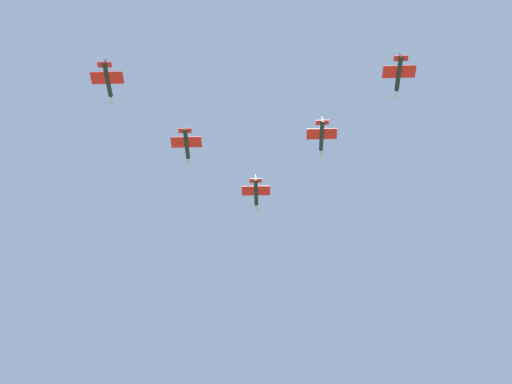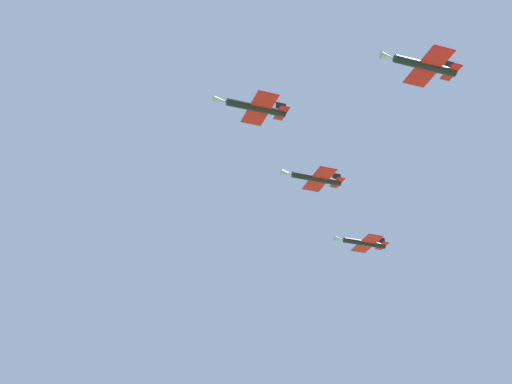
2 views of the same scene
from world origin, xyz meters
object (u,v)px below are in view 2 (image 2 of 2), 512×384
at_px(jet_starboard_outer, 363,243).
at_px(jet_port_inner, 424,65).
at_px(jet_lead, 255,107).
at_px(jet_starboard_inner, 315,178).

bearing_deg(jet_starboard_outer, jet_port_inner, 161.36).
height_order(jet_lead, jet_starboard_inner, jet_starboard_inner).
bearing_deg(jet_starboard_outer, jet_lead, 135.24).
relative_size(jet_port_inner, jet_starboard_inner, 1.00).
bearing_deg(jet_lead, jet_starboard_outer, -44.76).
relative_size(jet_starboard_inner, jet_starboard_outer, 1.00).
bearing_deg(jet_starboard_inner, jet_lead, 135.82).
relative_size(jet_lead, jet_starboard_outer, 1.00).
height_order(jet_port_inner, jet_starboard_outer, jet_starboard_outer).
bearing_deg(jet_port_inner, jet_starboard_outer, -18.64).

